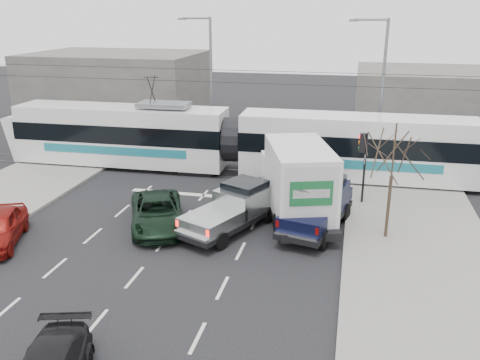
% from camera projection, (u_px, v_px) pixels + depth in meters
% --- Properties ---
extents(ground, '(120.00, 120.00, 0.00)m').
position_uv_depth(ground, '(201.00, 247.00, 21.38)').
color(ground, black).
rests_on(ground, ground).
extents(sidewalk_right, '(6.00, 60.00, 0.15)m').
position_uv_depth(sidewalk_right, '(426.00, 268.00, 19.49)').
color(sidewalk_right, gray).
rests_on(sidewalk_right, ground).
extents(rails, '(60.00, 1.60, 0.03)m').
position_uv_depth(rails, '(249.00, 175.00, 30.62)').
color(rails, '#33302D').
rests_on(rails, ground).
extents(building_left, '(14.00, 10.00, 6.00)m').
position_uv_depth(building_left, '(119.00, 88.00, 43.66)').
color(building_left, slate).
rests_on(building_left, ground).
extents(building_right, '(12.00, 10.00, 5.00)m').
position_uv_depth(building_right, '(433.00, 102.00, 40.25)').
color(building_right, slate).
rests_on(building_right, ground).
extents(bare_tree, '(2.40, 2.40, 5.00)m').
position_uv_depth(bare_tree, '(393.00, 155.00, 20.89)').
color(bare_tree, '#47382B').
rests_on(bare_tree, ground).
extents(traffic_signal, '(0.44, 0.44, 3.60)m').
position_uv_depth(traffic_signal, '(363.00, 153.00, 25.16)').
color(traffic_signal, black).
rests_on(traffic_signal, ground).
extents(street_lamp_near, '(2.38, 0.25, 9.00)m').
position_uv_depth(street_lamp_near, '(380.00, 84.00, 31.15)').
color(street_lamp_near, slate).
rests_on(street_lamp_near, ground).
extents(street_lamp_far, '(2.38, 0.25, 9.00)m').
position_uv_depth(street_lamp_far, '(209.00, 75.00, 35.39)').
color(street_lamp_far, slate).
rests_on(street_lamp_far, ground).
extents(catenary, '(60.00, 0.20, 7.00)m').
position_uv_depth(catenary, '(250.00, 111.00, 29.38)').
color(catenary, black).
rests_on(catenary, ground).
extents(tram, '(27.68, 3.30, 5.64)m').
position_uv_depth(tram, '(233.00, 141.00, 30.46)').
color(tram, white).
rests_on(tram, ground).
extents(silver_pickup, '(4.02, 5.85, 2.03)m').
position_uv_depth(silver_pickup, '(236.00, 207.00, 22.98)').
color(silver_pickup, black).
rests_on(silver_pickup, ground).
extents(box_truck, '(4.64, 7.84, 3.71)m').
position_uv_depth(box_truck, '(296.00, 182.00, 23.80)').
color(box_truck, black).
rests_on(box_truck, ground).
extents(navy_pickup, '(3.16, 5.62, 2.24)m').
position_uv_depth(navy_pickup, '(319.00, 205.00, 22.94)').
color(navy_pickup, black).
rests_on(navy_pickup, ground).
extents(green_car, '(4.17, 5.56, 1.40)m').
position_uv_depth(green_car, '(157.00, 213.00, 23.14)').
color(green_car, black).
rests_on(green_car, ground).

